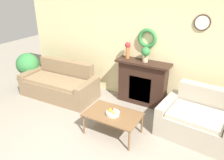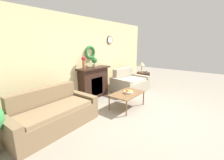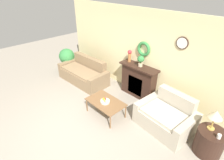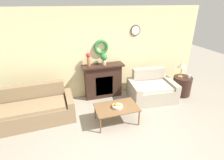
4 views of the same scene
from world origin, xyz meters
The scene contains 13 objects.
ground_plane centered at (0.00, 0.00, 0.00)m, with size 16.00×16.00×0.00m, color gray.
wall_back centered at (0.00, 2.58, 1.35)m, with size 6.80×0.15×2.70m.
fireplace centered at (0.10, 2.37, 0.54)m, with size 1.27×0.41×1.07m.
couch_left centered at (-1.89, 1.68, 0.31)m, with size 1.97×0.97×0.88m.
loveseat_right centered at (1.50, 1.78, 0.31)m, with size 1.44×1.11×0.89m.
coffee_table centered at (0.08, 0.97, 0.41)m, with size 1.05×0.66×0.45m.
fruit_bowl centered at (0.08, 0.95, 0.49)m, with size 0.26×0.26×0.12m.
side_table_by_loveseat centered at (2.57, 1.73, 0.31)m, with size 0.58×0.58×0.61m.
table_lamp centered at (2.50, 1.79, 0.99)m, with size 0.28×0.28×0.48m.
mug centered at (2.70, 1.62, 0.66)m, with size 0.08×0.08×0.10m.
vase_on_mantel_left centered at (-0.32, 2.38, 1.30)m, with size 0.13×0.13×0.39m.
potted_plant_on_mantel centered at (0.14, 2.36, 1.28)m, with size 0.20×0.20×0.34m.
potted_plant_floor_by_couch centered at (-3.07, 1.73, 0.60)m, with size 0.62×0.62×0.95m.
Camera 3 is at (2.95, -1.59, 3.36)m, focal length 28.00 mm.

